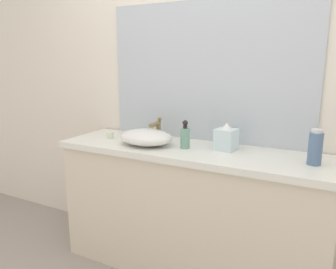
{
  "coord_description": "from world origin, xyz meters",
  "views": [
    {
      "loc": [
        0.7,
        -1.42,
        1.42
      ],
      "look_at": [
        -0.25,
        0.41,
        0.96
      ],
      "focal_mm": 34.53,
      "sensor_mm": 36.0,
      "label": 1
    }
  ],
  "objects_px": {
    "tissue_box": "(226,138)",
    "lotion_bottle": "(315,148)",
    "soap_dispenser": "(185,137)",
    "candle_jar": "(111,135)",
    "sink_basin": "(146,137)"
  },
  "relations": [
    {
      "from": "soap_dispenser",
      "to": "candle_jar",
      "type": "distance_m",
      "value": 0.6
    },
    {
      "from": "tissue_box",
      "to": "candle_jar",
      "type": "xyz_separation_m",
      "value": [
        -0.84,
        -0.08,
        -0.05
      ]
    },
    {
      "from": "soap_dispenser",
      "to": "sink_basin",
      "type": "bearing_deg",
      "value": -171.22
    },
    {
      "from": "tissue_box",
      "to": "lotion_bottle",
      "type": "bearing_deg",
      "value": -7.86
    },
    {
      "from": "lotion_bottle",
      "to": "candle_jar",
      "type": "bearing_deg",
      "value": -179.46
    },
    {
      "from": "soap_dispenser",
      "to": "tissue_box",
      "type": "relative_size",
      "value": 1.05
    },
    {
      "from": "tissue_box",
      "to": "candle_jar",
      "type": "relative_size",
      "value": 3.41
    },
    {
      "from": "sink_basin",
      "to": "candle_jar",
      "type": "height_order",
      "value": "sink_basin"
    },
    {
      "from": "soap_dispenser",
      "to": "lotion_bottle",
      "type": "height_order",
      "value": "lotion_bottle"
    },
    {
      "from": "sink_basin",
      "to": "candle_jar",
      "type": "xyz_separation_m",
      "value": [
        -0.33,
        0.04,
        -0.03
      ]
    },
    {
      "from": "lotion_bottle",
      "to": "soap_dispenser",
      "type": "bearing_deg",
      "value": -179.19
    },
    {
      "from": "soap_dispenser",
      "to": "lotion_bottle",
      "type": "relative_size",
      "value": 0.94
    },
    {
      "from": "sink_basin",
      "to": "soap_dispenser",
      "type": "distance_m",
      "value": 0.27
    },
    {
      "from": "lotion_bottle",
      "to": "candle_jar",
      "type": "distance_m",
      "value": 1.36
    },
    {
      "from": "lotion_bottle",
      "to": "tissue_box",
      "type": "relative_size",
      "value": 1.12
    }
  ]
}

